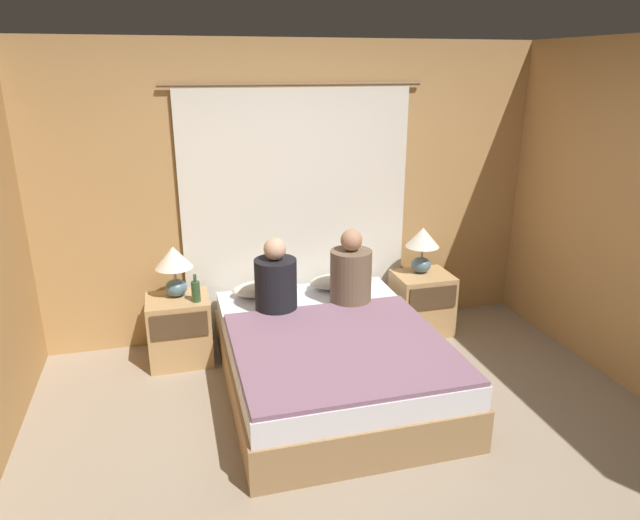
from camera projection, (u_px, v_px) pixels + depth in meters
ground_plane at (368, 458)px, 3.51m from camera, size 16.00×16.00×0.00m
wall_back at (295, 193)px, 4.88m from camera, size 4.39×0.06×2.50m
curtain_panel at (297, 215)px, 4.88m from camera, size 2.15×0.02×2.16m
bed at (330, 360)px, 4.20m from camera, size 1.50×1.99×0.46m
nightstand_left at (180, 330)px, 4.58m from camera, size 0.49×0.43×0.55m
nightstand_right at (422, 303)px, 5.10m from camera, size 0.49×0.43×0.55m
lamp_left at (174, 264)px, 4.46m from camera, size 0.30×0.30×0.41m
lamp_right at (422, 243)px, 4.98m from camera, size 0.30×0.30×0.41m
pillow_left at (266, 288)px, 4.76m from camera, size 0.56×0.29×0.12m
pillow_right at (342, 281)px, 4.93m from camera, size 0.56×0.29×0.12m
blanket_on_bed at (341, 346)px, 3.88m from camera, size 1.44×1.40×0.03m
person_left_in_bed at (276, 282)px, 4.40m from camera, size 0.33×0.33×0.60m
person_right_in_bed at (351, 274)px, 4.55m from camera, size 0.33×0.33×0.62m
beer_bottle_on_left_stand at (196, 291)px, 4.41m from camera, size 0.07×0.07×0.22m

